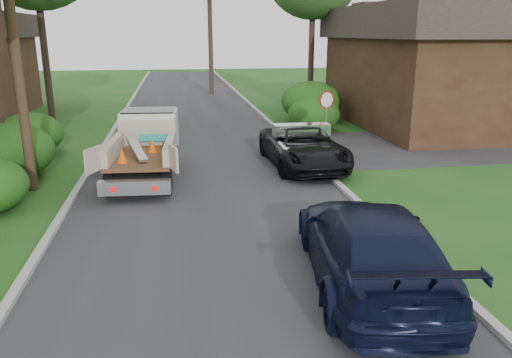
{
  "coord_description": "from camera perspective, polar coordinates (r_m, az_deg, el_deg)",
  "views": [
    {
      "loc": [
        -0.97,
        -10.88,
        4.72
      ],
      "look_at": [
        0.96,
        1.01,
        1.2
      ],
      "focal_mm": 35.0,
      "sensor_mm": 36.0,
      "label": 1
    }
  ],
  "objects": [
    {
      "name": "hedge_right_b",
      "position": [
        28.14,
        6.36,
        8.81
      ],
      "size": [
        3.38,
        3.38,
        2.21
      ],
      "primitive_type": "ellipsoid",
      "color": "#0F4211",
      "rests_on": "ground"
    },
    {
      "name": "ground",
      "position": [
        11.9,
        -3.8,
        -7.12
      ],
      "size": [
        120.0,
        120.0,
        0.0
      ],
      "primitive_type": "plane",
      "color": "#1C4F16",
      "rests_on": "ground"
    },
    {
      "name": "black_pickup",
      "position": [
        18.39,
        5.43,
        3.71
      ],
      "size": [
        2.57,
        5.38,
        1.48
      ],
      "primitive_type": "imported",
      "rotation": [
        0.0,
        0.0,
        0.02
      ],
      "color": "black",
      "rests_on": "ground"
    },
    {
      "name": "hedge_left_b",
      "position": [
        18.63,
        -26.27,
        2.86
      ],
      "size": [
        2.86,
        2.86,
        1.87
      ],
      "primitive_type": "ellipsoid",
      "color": "#0F4211",
      "rests_on": "ground"
    },
    {
      "name": "stop_sign",
      "position": [
        21.03,
        8.05,
        8.08
      ],
      "size": [
        0.71,
        0.32,
        2.48
      ],
      "color": "slate",
      "rests_on": "ground"
    },
    {
      "name": "navy_suv",
      "position": [
        9.91,
        12.83,
        -7.35
      ],
      "size": [
        3.03,
        5.88,
        1.63
      ],
      "primitive_type": "imported",
      "rotation": [
        0.0,
        0.0,
        3.0
      ],
      "color": "black",
      "rests_on": "ground"
    },
    {
      "name": "hedge_right_a",
      "position": [
        25.12,
        6.61,
        7.32
      ],
      "size": [
        2.6,
        2.6,
        1.7
      ],
      "primitive_type": "ellipsoid",
      "color": "#0F4211",
      "rests_on": "ground"
    },
    {
      "name": "curb_left",
      "position": [
        21.63,
        -17.31,
        3.09
      ],
      "size": [
        0.2,
        90.0,
        0.12
      ],
      "primitive_type": "cube",
      "color": "#9E9E99",
      "rests_on": "ground"
    },
    {
      "name": "house_right",
      "position": [
        28.58,
        20.57,
        12.15
      ],
      "size": [
        9.72,
        12.96,
        6.2
      ],
      "rotation": [
        0.0,
        0.0,
        1.57
      ],
      "color": "#321E14",
      "rests_on": "ground"
    },
    {
      "name": "hedge_left_c",
      "position": [
        22.03,
        -24.47,
        4.7
      ],
      "size": [
        2.6,
        2.6,
        1.7
      ],
      "primitive_type": "ellipsoid",
      "color": "#0F4211",
      "rests_on": "ground"
    },
    {
      "name": "side_street",
      "position": [
        24.2,
        23.49,
        3.7
      ],
      "size": [
        16.0,
        7.0,
        0.02
      ],
      "primitive_type": "cube",
      "color": "#28282B",
      "rests_on": "ground"
    },
    {
      "name": "utility_pole",
      "position": [
        16.5,
        -26.18,
        16.27
      ],
      "size": [
        2.42,
        1.25,
        10.0
      ],
      "color": "#382619",
      "rests_on": "ground"
    },
    {
      "name": "flatbed_truck",
      "position": [
        17.8,
        -12.33,
        4.26
      ],
      "size": [
        2.63,
        5.62,
        2.08
      ],
      "rotation": [
        0.0,
        0.0,
        -0.07
      ],
      "color": "black",
      "rests_on": "ground"
    },
    {
      "name": "road",
      "position": [
        21.43,
        -6.39,
        3.47
      ],
      "size": [
        8.0,
        90.0,
        0.02
      ],
      "primitive_type": "cube",
      "color": "#28282B",
      "rests_on": "ground"
    },
    {
      "name": "curb_right",
      "position": [
        21.99,
        4.36,
        4.0
      ],
      "size": [
        0.2,
        90.0,
        0.12
      ],
      "primitive_type": "cube",
      "color": "#9E9E99",
      "rests_on": "ground"
    }
  ]
}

